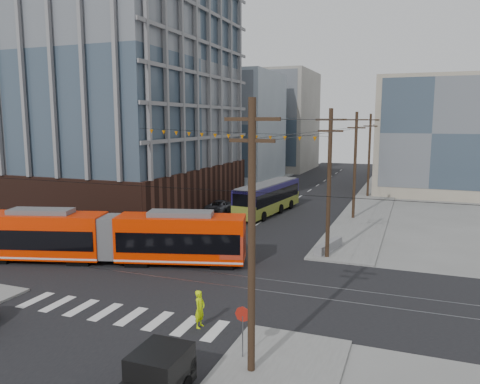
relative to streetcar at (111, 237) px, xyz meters
name	(u,v)px	position (x,y,z in m)	size (l,w,h in m)	color
ground	(149,295)	(5.85, -4.56, -1.85)	(160.00, 160.00, 0.00)	slate
office_building	(86,84)	(-16.15, 18.44, 12.45)	(30.00, 25.00, 28.60)	#381E16
bg_bldg_nw_near	(223,127)	(-11.15, 47.44, 7.15)	(18.00, 16.00, 18.00)	#8C99A5
bg_bldg_ne_near	(430,136)	(21.85, 43.44, 6.15)	(14.00, 14.00, 16.00)	gray
bg_bldg_nw_far	(273,121)	(-8.15, 67.44, 8.15)	(16.00, 18.00, 20.00)	gray
bg_bldg_ne_far	(439,138)	(23.85, 63.44, 5.15)	(16.00, 16.00, 14.00)	#8C99A5
utility_pole_near	(252,242)	(14.35, -10.56, 3.65)	(0.30, 0.30, 11.00)	black
utility_pole_far	(378,149)	(14.35, 51.44, 3.65)	(0.30, 0.30, 11.00)	black
streetcar	(111,237)	(0.00, 0.00, 0.00)	(19.20, 2.70, 3.70)	#E92700
city_bus	(268,198)	(5.16, 21.25, -0.11)	(2.66, 12.28, 3.48)	#1B154D
parked_car_silver	(178,225)	(0.46, 9.18, -1.04)	(1.72, 4.92, 1.62)	#9DA1A6
parked_car_white	(190,219)	(-0.04, 12.64, -1.22)	(1.76, 4.33, 1.26)	silver
parked_car_grey	(222,206)	(0.16, 20.03, -1.14)	(2.34, 5.08, 1.41)	#464950
pedestrian	(200,309)	(10.57, -7.43, -0.90)	(0.69, 0.45, 1.90)	#D5FF07
stop_sign	(243,335)	(13.66, -9.70, -0.73)	(0.68, 0.68, 2.25)	#A11E13
jersey_barrier	(329,247)	(14.15, 8.24, -1.44)	(0.92, 4.07, 0.81)	gray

